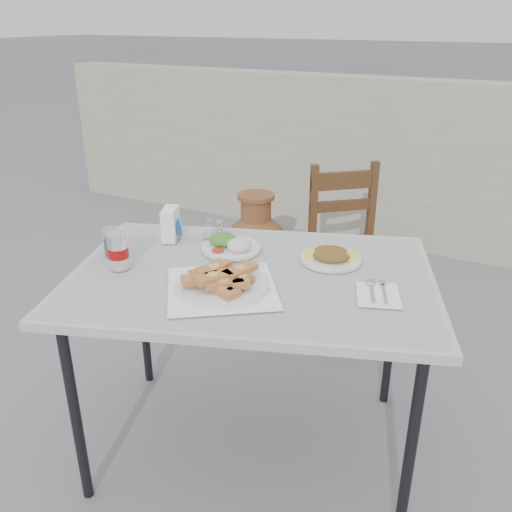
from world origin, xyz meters
The scene contains 13 objects.
ground centered at (0.00, 0.00, 0.00)m, with size 80.00×80.00×0.00m, color #5F5E61.
cafe_table centered at (0.07, 0.08, 0.71)m, with size 1.48×1.23×0.77m.
pide_plate centered at (0.04, -0.07, 0.80)m, with size 0.49×0.49×0.07m.
salad_rice_plate centered at (-0.10, 0.22, 0.79)m, with size 0.23×0.23×0.06m.
salad_chopped_plate centered at (0.28, 0.31, 0.79)m, with size 0.22×0.22×0.05m.
soda_can centered at (-0.36, -0.10, 0.83)m, with size 0.07×0.07×0.13m.
cola_glass centered at (-0.46, -0.02, 0.81)m, with size 0.07×0.07×0.10m.
napkin_holder centered at (-0.36, 0.20, 0.83)m, with size 0.09×0.12×0.13m.
condiment_caddy centered at (-0.21, 0.31, 0.79)m, with size 0.12×0.11×0.07m.
cutlery_napkin centered at (0.51, 0.14, 0.77)m, with size 0.19×0.21×0.01m.
chair centered at (0.08, 1.16, 0.46)m, with size 0.55×0.55×0.89m.
terracotta_urn centered at (-0.45, 1.10, 0.32)m, with size 0.40×0.40×0.70m.
back_wall centered at (0.00, 2.50, 0.60)m, with size 6.00×0.25×1.20m, color #A5A08A.
Camera 1 is at (0.89, -1.42, 1.59)m, focal length 38.00 mm.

